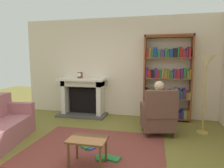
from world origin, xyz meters
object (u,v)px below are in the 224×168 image
(side_table, at_px, (88,143))
(fireplace, at_px, (83,95))
(armchair_reading, at_px, (159,115))
(bookshelf, at_px, (167,80))
(seated_reader, at_px, (157,105))
(floor_lamp, at_px, (206,68))
(mantel_clock, at_px, (80,75))

(side_table, bearing_deg, fireplace, 112.42)
(armchair_reading, bearing_deg, bookshelf, -115.16)
(fireplace, xyz_separation_m, bookshelf, (2.28, 0.04, 0.48))
(fireplace, relative_size, seated_reader, 1.18)
(bookshelf, relative_size, floor_lamp, 1.32)
(mantel_clock, bearing_deg, seated_reader, -22.66)
(side_table, bearing_deg, floor_lamp, 42.24)
(floor_lamp, bearing_deg, mantel_clock, 167.27)
(armchair_reading, bearing_deg, side_table, 40.48)
(mantel_clock, xyz_separation_m, armchair_reading, (2.12, -0.99, -0.71))
(floor_lamp, bearing_deg, bookshelf, 131.21)
(seated_reader, bearing_deg, armchair_reading, 90.00)
(seated_reader, xyz_separation_m, side_table, (-0.99, -1.59, -0.26))
(seated_reader, xyz_separation_m, floor_lamp, (0.96, 0.18, 0.78))
(fireplace, xyz_separation_m, armchair_reading, (2.08, -1.09, -0.14))
(bookshelf, height_order, seated_reader, bookshelf)
(bookshelf, distance_m, side_table, 2.95)
(mantel_clock, height_order, bookshelf, bookshelf)
(armchair_reading, xyz_separation_m, floor_lamp, (0.93, 0.30, 0.98))
(armchair_reading, height_order, side_table, armchair_reading)
(fireplace, distance_m, floor_lamp, 3.22)
(fireplace, relative_size, floor_lamp, 0.82)
(armchair_reading, distance_m, side_table, 1.79)
(mantel_clock, bearing_deg, side_table, -65.96)
(side_table, bearing_deg, seated_reader, 57.97)
(fireplace, height_order, bookshelf, bookshelf)
(fireplace, bearing_deg, floor_lamp, -14.69)
(mantel_clock, distance_m, side_table, 2.80)
(side_table, distance_m, floor_lamp, 2.83)
(side_table, bearing_deg, armchair_reading, 55.23)
(armchair_reading, bearing_deg, floor_lamp, -176.95)
(seated_reader, bearing_deg, floor_lamp, 176.14)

